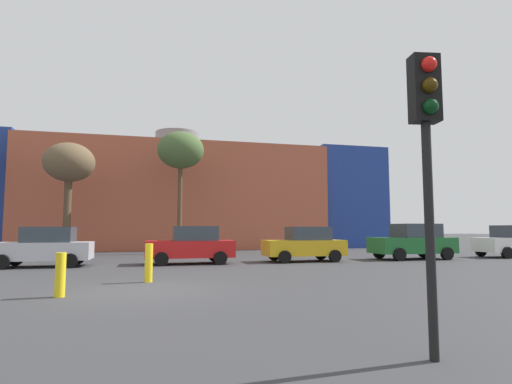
# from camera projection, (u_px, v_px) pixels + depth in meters

# --- Properties ---
(ground_plane) EXTENTS (200.00, 200.00, 0.00)m
(ground_plane) POSITION_uv_depth(u_px,v_px,m) (139.00, 290.00, 10.86)
(ground_plane) COLOR #38383A
(building_backdrop) EXTENTS (35.88, 13.63, 10.43)m
(building_backdrop) POSITION_uv_depth(u_px,v_px,m) (177.00, 199.00, 36.96)
(building_backdrop) COLOR #B2563D
(building_backdrop) RESTS_ON ground_plane
(parked_car_1) EXTENTS (3.97, 1.95, 1.72)m
(parked_car_1) POSITION_uv_depth(u_px,v_px,m) (44.00, 247.00, 17.53)
(parked_car_1) COLOR silver
(parked_car_1) RESTS_ON ground_plane
(parked_car_2) EXTENTS (4.05, 1.99, 1.76)m
(parked_car_2) POSITION_uv_depth(u_px,v_px,m) (191.00, 245.00, 19.04)
(parked_car_2) COLOR red
(parked_car_2) RESTS_ON ground_plane
(parked_car_3) EXTENTS (4.00, 1.96, 1.73)m
(parked_car_3) POSITION_uv_depth(u_px,v_px,m) (305.00, 244.00, 20.40)
(parked_car_3) COLOR gold
(parked_car_3) RESTS_ON ground_plane
(parked_car_4) EXTENTS (4.38, 2.15, 1.90)m
(parked_car_4) POSITION_uv_depth(u_px,v_px,m) (413.00, 242.00, 21.90)
(parked_car_4) COLOR #1E662D
(parked_car_4) RESTS_ON ground_plane
(traffic_light_near_right) EXTENTS (0.39, 0.38, 3.93)m
(traffic_light_near_right) POSITION_uv_depth(u_px,v_px,m) (427.00, 132.00, 5.29)
(traffic_light_near_right) COLOR black
(traffic_light_near_right) RESTS_ON ground_plane
(bare_tree_0) EXTENTS (3.11, 3.11, 8.15)m
(bare_tree_0) POSITION_uv_depth(u_px,v_px,m) (181.00, 151.00, 27.37)
(bare_tree_0) COLOR brown
(bare_tree_0) RESTS_ON ground_plane
(bare_tree_1) EXTENTS (3.01, 3.01, 6.91)m
(bare_tree_1) POSITION_uv_depth(u_px,v_px,m) (69.00, 164.00, 25.00)
(bare_tree_1) COLOR brown
(bare_tree_1) RESTS_ON ground_plane
(bollard_yellow_0) EXTENTS (0.24, 0.24, 1.06)m
(bollard_yellow_0) POSITION_uv_depth(u_px,v_px,m) (60.00, 275.00, 9.81)
(bollard_yellow_0) COLOR yellow
(bollard_yellow_0) RESTS_ON ground_plane
(bollard_yellow_1) EXTENTS (0.24, 0.24, 1.18)m
(bollard_yellow_1) POSITION_uv_depth(u_px,v_px,m) (149.00, 263.00, 12.53)
(bollard_yellow_1) COLOR yellow
(bollard_yellow_1) RESTS_ON ground_plane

